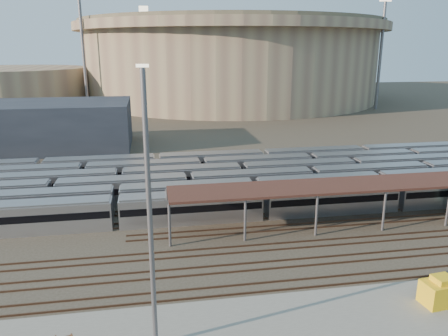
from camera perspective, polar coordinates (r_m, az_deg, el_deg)
The scene contains 13 objects.
ground at distance 49.90m, azimuth 2.41°, elevation -10.11°, with size 420.00×420.00×0.00m, color #383026.
apron at distance 36.36m, azimuth -0.52°, elevation -20.75°, with size 50.00×9.00×0.20m, color gray.
subway_trains at distance 66.15m, azimuth -1.13°, elevation -1.83°, with size 125.23×23.90×3.60m.
inspection_shed at distance 59.79m, azimuth 22.70°, elevation -1.81°, with size 60.30×6.00×5.30m.
empty_tracks at distance 45.52m, azimuth 3.77°, elevation -12.70°, with size 170.00×9.62×0.18m.
stadium at distance 187.20m, azimuth 0.91°, elevation 14.07°, with size 124.00×124.00×32.50m.
secondary_arena at distance 181.61m, azimuth -26.23°, elevation 9.45°, with size 56.00×56.00×14.00m, color gray.
service_building at distance 103.43m, azimuth -23.92°, elevation 5.04°, with size 42.00×20.00×10.00m, color #1E232D.
floodlight_0 at distance 155.22m, azimuth -17.91°, elevation 14.56°, with size 4.00×1.00×38.40m.
floodlight_2 at distance 164.47m, azimuth 19.83°, elevation 14.42°, with size 4.00×1.00×38.40m.
floodlight_3 at distance 203.89m, azimuth -10.25°, elevation 15.14°, with size 4.00×1.00×38.40m.
yard_light_pole at distance 30.44m, azimuth -9.68°, elevation -6.17°, with size 0.80×0.36×20.40m.
yellow_equipment at distance 43.26m, azimuth 26.49°, elevation -14.37°, with size 3.27×2.04×2.04m, color yellow.
Camera 1 is at (-9.67, -43.88, 21.69)m, focal length 35.00 mm.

